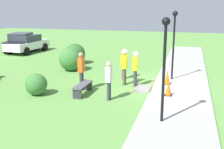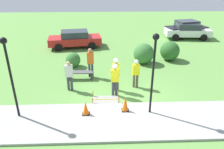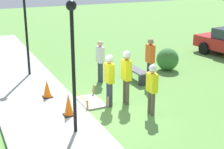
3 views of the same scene
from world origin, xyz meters
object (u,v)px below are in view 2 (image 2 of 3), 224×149
(worker_assistant, at_px, (115,77))
(lamppost_near, at_px, (154,63))
(park_bench, at_px, (80,74))
(lamppost_far, at_px, (9,67))
(parked_car_red, at_px, (75,39))
(parked_car_white, at_px, (188,31))
(worker_trainee, at_px, (136,71))
(traffic_cone_near_patch, at_px, (86,108))
(worker_supervisor, at_px, (116,71))
(bystander_in_orange_shirt, at_px, (90,61))
(parked_car_black, at_px, (186,29))
(traffic_cone_far_patch, at_px, (125,104))
(bystander_in_gray_shirt, at_px, (69,74))

(worker_assistant, bearing_deg, lamppost_near, -48.83)
(park_bench, xyz_separation_m, lamppost_near, (3.55, -3.85, 2.19))
(lamppost_far, height_order, parked_car_red, lamppost_far)
(lamppost_far, height_order, parked_car_white, lamppost_far)
(park_bench, height_order, worker_trainee, worker_trainee)
(traffic_cone_near_patch, height_order, lamppost_far, lamppost_far)
(worker_supervisor, bearing_deg, lamppost_far, -151.81)
(bystander_in_orange_shirt, relative_size, parked_car_black, 0.43)
(traffic_cone_far_patch, distance_m, worker_supervisor, 2.31)
(worker_trainee, height_order, bystander_in_orange_shirt, bystander_in_orange_shirt)
(worker_trainee, bearing_deg, parked_car_red, 118.96)
(worker_supervisor, distance_m, worker_trainee, 1.20)
(traffic_cone_far_patch, bearing_deg, worker_trainee, 71.99)
(lamppost_near, height_order, parked_car_black, lamppost_near)
(traffic_cone_near_patch, height_order, parked_car_black, parked_car_black)
(traffic_cone_near_patch, xyz_separation_m, park_bench, (-0.61, 3.91, -0.07))
(traffic_cone_far_patch, bearing_deg, traffic_cone_near_patch, -173.21)
(worker_assistant, height_order, bystander_in_orange_shirt, bystander_in_orange_shirt)
(parked_car_white, bearing_deg, lamppost_near, -111.68)
(traffic_cone_far_patch, bearing_deg, park_bench, 123.29)
(traffic_cone_far_patch, xyz_separation_m, worker_trainee, (0.82, 2.52, 0.52))
(worker_trainee, bearing_deg, traffic_cone_near_patch, -133.91)
(worker_supervisor, relative_size, lamppost_near, 0.52)
(lamppost_far, xyz_separation_m, parked_car_red, (1.33, 10.53, -1.73))
(traffic_cone_far_patch, xyz_separation_m, lamppost_near, (1.12, -0.16, 2.07))
(traffic_cone_near_patch, xyz_separation_m, parked_car_white, (9.28, 13.01, 0.37))
(worker_supervisor, height_order, lamppost_far, lamppost_far)
(worker_supervisor, bearing_deg, worker_trainee, 16.35)
(traffic_cone_far_patch, height_order, parked_car_red, parked_car_red)
(worker_trainee, bearing_deg, lamppost_near, -83.51)
(parked_car_black, bearing_deg, worker_supervisor, -137.65)
(lamppost_far, bearing_deg, worker_supervisor, 28.19)
(bystander_in_orange_shirt, distance_m, lamppost_near, 5.28)
(park_bench, height_order, bystander_in_orange_shirt, bystander_in_orange_shirt)
(parked_car_black, relative_size, parked_car_red, 0.92)
(parked_car_red, bearing_deg, traffic_cone_near_patch, -89.04)
(park_bench, relative_size, lamppost_near, 0.43)
(worker_assistant, relative_size, bystander_in_orange_shirt, 0.97)
(traffic_cone_near_patch, height_order, worker_assistant, worker_assistant)
(traffic_cone_near_patch, bearing_deg, worker_supervisor, 58.07)
(park_bench, relative_size, parked_car_red, 0.33)
(worker_assistant, distance_m, parked_car_white, 13.70)
(worker_supervisor, distance_m, parked_car_black, 13.75)
(park_bench, distance_m, worker_trainee, 3.51)
(worker_trainee, bearing_deg, lamppost_far, -154.03)
(lamppost_near, distance_m, parked_car_red, 11.58)
(bystander_in_gray_shirt, bearing_deg, traffic_cone_near_patch, -67.36)
(bystander_in_orange_shirt, height_order, bystander_in_gray_shirt, bystander_in_orange_shirt)
(bystander_in_gray_shirt, bearing_deg, traffic_cone_far_patch, -38.70)
(worker_trainee, bearing_deg, bystander_in_gray_shirt, -176.45)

